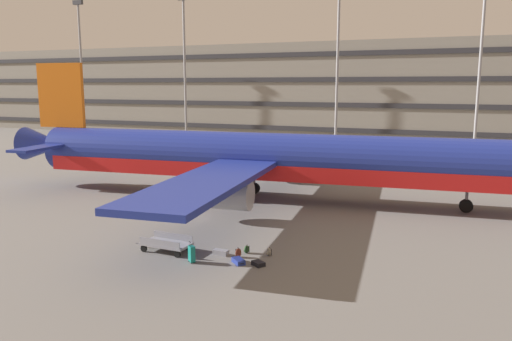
% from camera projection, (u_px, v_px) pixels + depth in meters
% --- Properties ---
extents(ground_plane, '(600.00, 600.00, 0.00)m').
position_uv_depth(ground_plane, '(216.00, 196.00, 39.45)').
color(ground_plane, slate).
extents(terminal_structure, '(151.08, 20.11, 15.14)m').
position_uv_depth(terminal_structure, '(351.00, 91.00, 84.25)').
color(terminal_structure, gray).
rests_on(terminal_structure, ground_plane).
extents(airliner, '(43.18, 35.16, 10.45)m').
position_uv_depth(airliner, '(262.00, 158.00, 37.96)').
color(airliner, navy).
rests_on(airliner, ground_plane).
extents(light_mast_far_left, '(1.80, 0.50, 22.57)m').
position_uv_depth(light_mast_far_left, '(81.00, 59.00, 84.93)').
color(light_mast_far_left, gray).
rests_on(light_mast_far_left, ground_plane).
extents(light_mast_left, '(1.80, 0.50, 22.10)m').
position_uv_depth(light_mast_left, '(185.00, 58.00, 77.43)').
color(light_mast_left, gray).
rests_on(light_mast_left, ground_plane).
extents(light_mast_center_left, '(1.80, 0.50, 24.85)m').
position_uv_depth(light_mast_center_left, '(338.00, 44.00, 68.20)').
color(light_mast_center_left, gray).
rests_on(light_mast_center_left, ground_plane).
extents(light_mast_center_right, '(1.80, 0.50, 20.74)m').
position_uv_depth(light_mast_center_right, '(481.00, 57.00, 61.84)').
color(light_mast_center_right, gray).
rests_on(light_mast_center_right, ground_plane).
extents(suitcase_silver, '(0.46, 0.43, 1.07)m').
position_uv_depth(suitcase_silver, '(192.00, 254.00, 24.63)').
color(suitcase_silver, '#147266').
rests_on(suitcase_silver, ground_plane).
extents(suitcase_laid_flat, '(0.82, 0.41, 0.27)m').
position_uv_depth(suitcase_laid_flat, '(221.00, 252.00, 25.75)').
color(suitcase_laid_flat, gray).
rests_on(suitcase_laid_flat, ground_plane).
extents(suitcase_navy, '(0.77, 0.71, 0.21)m').
position_uv_depth(suitcase_navy, '(258.00, 264.00, 24.25)').
color(suitcase_navy, black).
rests_on(suitcase_navy, ground_plane).
extents(suitcase_small, '(0.88, 0.84, 0.23)m').
position_uv_depth(suitcase_small, '(238.00, 261.00, 24.54)').
color(suitcase_small, navy).
rests_on(suitcase_small, ground_plane).
extents(backpack_black, '(0.38, 0.40, 0.47)m').
position_uv_depth(backpack_black, '(269.00, 252.00, 25.62)').
color(backpack_black, gray).
rests_on(backpack_black, ground_plane).
extents(backpack_upright, '(0.34, 0.39, 0.53)m').
position_uv_depth(backpack_upright, '(238.00, 253.00, 25.38)').
color(backpack_upright, '#592619').
rests_on(backpack_upright, ground_plane).
extents(backpack_orange, '(0.29, 0.37, 0.47)m').
position_uv_depth(backpack_orange, '(246.00, 249.00, 26.02)').
color(backpack_orange, '#264C26').
rests_on(backpack_orange, ground_plane).
extents(baggage_cart, '(3.33, 1.42, 0.82)m').
position_uv_depth(baggage_cart, '(166.00, 244.00, 26.25)').
color(baggage_cart, gray).
rests_on(baggage_cart, ground_plane).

